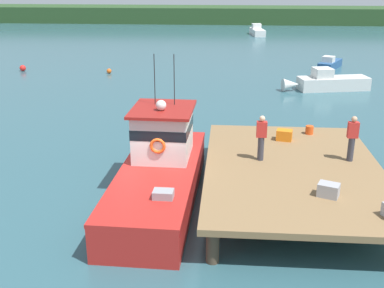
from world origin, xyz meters
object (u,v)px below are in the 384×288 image
(main_fishing_boat, at_px, (161,168))
(crate_stack_mid_dock, at_px, (328,190))
(moored_boat_near_channel, at_px, (329,64))
(crate_single_far, at_px, (284,135))
(deckhand_further_back, at_px, (261,137))
(mooring_buoy_channel_marker, at_px, (109,71))
(moored_boat_mid_harbor, at_px, (257,31))
(mooring_buoy_outer, at_px, (23,68))
(moored_boat_far_left, at_px, (327,82))
(bait_bucket, at_px, (309,130))
(deckhand_by_the_boat, at_px, (352,138))

(main_fishing_boat, distance_m, crate_stack_mid_dock, 5.79)
(moored_boat_near_channel, bearing_deg, crate_single_far, -105.28)
(deckhand_further_back, bearing_deg, moored_boat_near_channel, 73.70)
(main_fishing_boat, xyz_separation_m, mooring_buoy_channel_marker, (-7.09, 21.01, -0.82))
(main_fishing_boat, bearing_deg, moored_boat_mid_harbor, 83.11)
(crate_single_far, height_order, mooring_buoy_outer, crate_single_far)
(moored_boat_far_left, distance_m, mooring_buoy_channel_marker, 16.54)
(crate_single_far, xyz_separation_m, moored_boat_mid_harbor, (1.10, 43.89, -0.95))
(deckhand_further_back, relative_size, moored_boat_mid_harbor, 0.31)
(mooring_buoy_channel_marker, bearing_deg, bait_bucket, -53.82)
(moored_boat_near_channel, bearing_deg, moored_boat_far_left, -101.49)
(mooring_buoy_channel_marker, bearing_deg, moored_boat_far_left, -14.96)
(crate_stack_mid_dock, height_order, deckhand_further_back, deckhand_further_back)
(bait_bucket, height_order, moored_boat_near_channel, bait_bucket)
(mooring_buoy_channel_marker, bearing_deg, mooring_buoy_outer, 177.16)
(moored_boat_far_left, xyz_separation_m, mooring_buoy_outer, (-23.08, 4.62, -0.27))
(deckhand_by_the_boat, xyz_separation_m, moored_boat_mid_harbor, (-0.99, 45.91, -1.60))
(moored_boat_far_left, relative_size, mooring_buoy_channel_marker, 15.71)
(main_fishing_boat, xyz_separation_m, deckhand_further_back, (3.48, 0.53, 1.05))
(moored_boat_mid_harbor, distance_m, mooring_buoy_channel_marker, 28.60)
(deckhand_further_back, height_order, mooring_buoy_outer, deckhand_further_back)
(deckhand_further_back, relative_size, moored_boat_far_left, 0.27)
(deckhand_by_the_boat, xyz_separation_m, mooring_buoy_channel_marker, (-13.71, 20.29, -1.87))
(moored_boat_mid_harbor, xyz_separation_m, mooring_buoy_outer, (-19.83, -25.27, -0.22))
(crate_stack_mid_dock, xyz_separation_m, bait_bucket, (0.32, 5.83, -0.03))
(crate_stack_mid_dock, distance_m, moored_boat_near_channel, 26.95)
(moored_boat_far_left, bearing_deg, main_fishing_boat, -117.96)
(deckhand_further_back, bearing_deg, bait_bucket, 54.68)
(crate_stack_mid_dock, bearing_deg, moored_boat_mid_harbor, 89.63)
(deckhand_further_back, bearing_deg, crate_stack_mid_dock, -56.34)
(bait_bucket, distance_m, moored_boat_far_left, 13.57)
(deckhand_by_the_boat, distance_m, mooring_buoy_channel_marker, 24.56)
(crate_single_far, relative_size, bait_bucket, 1.76)
(crate_stack_mid_dock, relative_size, mooring_buoy_outer, 1.24)
(moored_boat_near_channel, height_order, mooring_buoy_outer, moored_boat_near_channel)
(main_fishing_boat, distance_m, deckhand_by_the_boat, 6.74)
(bait_bucket, relative_size, mooring_buoy_outer, 0.70)
(crate_single_far, height_order, moored_boat_near_channel, crate_single_far)
(moored_boat_mid_harbor, xyz_separation_m, mooring_buoy_channel_marker, (-12.72, -25.62, -0.27))
(main_fishing_boat, bearing_deg, bait_bucket, 32.47)
(main_fishing_boat, bearing_deg, moored_boat_near_channel, 66.74)
(deckhand_by_the_boat, relative_size, moored_boat_near_channel, 0.39)
(main_fishing_boat, relative_size, moored_boat_far_left, 1.65)
(crate_stack_mid_dock, relative_size, moored_boat_near_channel, 0.14)
(moored_boat_mid_harbor, bearing_deg, mooring_buoy_outer, -128.13)
(bait_bucket, height_order, mooring_buoy_outer, bait_bucket)
(bait_bucket, relative_size, deckhand_further_back, 0.21)
(deckhand_by_the_boat, bearing_deg, moored_boat_mid_harbor, 91.23)
(main_fishing_boat, bearing_deg, crate_single_far, 31.06)
(main_fishing_boat, relative_size, mooring_buoy_outer, 20.30)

